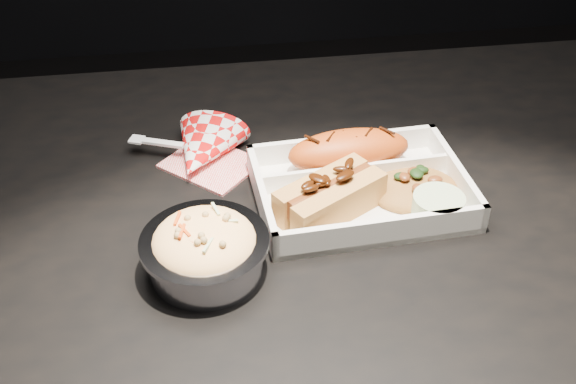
{
  "coord_description": "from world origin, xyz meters",
  "views": [
    {
      "loc": [
        -0.14,
        -0.65,
        1.29
      ],
      "look_at": [
        -0.05,
        -0.03,
        0.81
      ],
      "focal_mm": 45.0,
      "sensor_mm": 36.0,
      "label": 1
    }
  ],
  "objects_px": {
    "hotdog": "(330,195)",
    "foil_coleslaw_cup": "(205,248)",
    "fried_pastry": "(349,151)",
    "napkin_fork": "(202,151)",
    "dining_table": "(326,268)",
    "food_tray": "(360,192)"
  },
  "relations": [
    {
      "from": "hotdog",
      "to": "napkin_fork",
      "type": "height_order",
      "value": "napkin_fork"
    },
    {
      "from": "foil_coleslaw_cup",
      "to": "hotdog",
      "type": "bearing_deg",
      "value": 25.84
    },
    {
      "from": "hotdog",
      "to": "dining_table",
      "type": "bearing_deg",
      "value": 58.15
    },
    {
      "from": "hotdog",
      "to": "foil_coleslaw_cup",
      "type": "height_order",
      "value": "foil_coleslaw_cup"
    },
    {
      "from": "dining_table",
      "to": "fried_pastry",
      "type": "distance_m",
      "value": 0.15
    },
    {
      "from": "dining_table",
      "to": "napkin_fork",
      "type": "relative_size",
      "value": 6.81
    },
    {
      "from": "fried_pastry",
      "to": "napkin_fork",
      "type": "height_order",
      "value": "napkin_fork"
    },
    {
      "from": "dining_table",
      "to": "napkin_fork",
      "type": "distance_m",
      "value": 0.22
    },
    {
      "from": "dining_table",
      "to": "hotdog",
      "type": "height_order",
      "value": "hotdog"
    },
    {
      "from": "dining_table",
      "to": "food_tray",
      "type": "distance_m",
      "value": 0.11
    },
    {
      "from": "foil_coleslaw_cup",
      "to": "napkin_fork",
      "type": "bearing_deg",
      "value": 88.23
    },
    {
      "from": "food_tray",
      "to": "fried_pastry",
      "type": "bearing_deg",
      "value": 90.0
    },
    {
      "from": "fried_pastry",
      "to": "hotdog",
      "type": "xyz_separation_m",
      "value": [
        -0.04,
        -0.08,
        -0.0
      ]
    },
    {
      "from": "fried_pastry",
      "to": "foil_coleslaw_cup",
      "type": "relative_size",
      "value": 1.14
    },
    {
      "from": "napkin_fork",
      "to": "fried_pastry",
      "type": "bearing_deg",
      "value": 5.64
    },
    {
      "from": "hotdog",
      "to": "foil_coleslaw_cup",
      "type": "bearing_deg",
      "value": 174.86
    },
    {
      "from": "hotdog",
      "to": "napkin_fork",
      "type": "distance_m",
      "value": 0.2
    },
    {
      "from": "foil_coleslaw_cup",
      "to": "napkin_fork",
      "type": "relative_size",
      "value": 0.78
    },
    {
      "from": "hotdog",
      "to": "fried_pastry",
      "type": "bearing_deg",
      "value": 33.46
    },
    {
      "from": "fried_pastry",
      "to": "napkin_fork",
      "type": "relative_size",
      "value": 0.89
    },
    {
      "from": "fried_pastry",
      "to": "hotdog",
      "type": "bearing_deg",
      "value": -115.55
    },
    {
      "from": "dining_table",
      "to": "foil_coleslaw_cup",
      "type": "distance_m",
      "value": 0.21
    }
  ]
}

